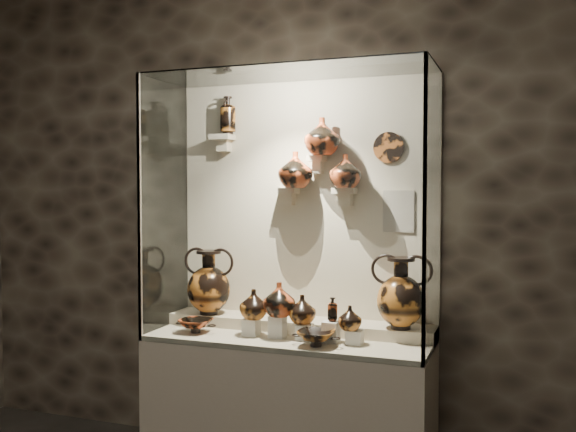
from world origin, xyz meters
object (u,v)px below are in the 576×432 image
Objects in this scene: jug_a at (254,304)px; ovoid_vase_a at (296,170)px; jug_b at (279,299)px; kylix_left at (196,324)px; jug_e at (350,318)px; amphora_left at (209,282)px; jug_c at (302,309)px; lekythos_tall at (228,113)px; kylix_right at (316,337)px; lekythos_small at (333,308)px; ovoid_vase_c at (345,171)px; amphora_right at (401,293)px; ovoid_vase_b at (322,136)px.

ovoid_vase_a reaches higher than jug_a.
jug_b is at bearing -78.29° from ovoid_vase_a.
jug_e is at bearing -9.89° from kylix_left.
ovoid_vase_a is at bearing 15.55° from kylix_left.
amphora_left is 0.72m from jug_c.
lekythos_tall is at bearing 165.28° from jug_c.
ovoid_vase_a is (-0.25, 0.36, 0.95)m from kylix_right.
jug_e is 0.52× the size of kylix_right.
jug_b is 1.29× the size of lekythos_small.
amphora_left is 1.14m from ovoid_vase_c.
amphora_right is 0.58m from jug_c.
lekythos_tall reaches higher than ovoid_vase_b.
ovoid_vase_c reaches higher than lekythos_small.
jug_b is 0.73× the size of lekythos_tall.
ovoid_vase_b is (0.75, 0.06, 0.92)m from amphora_left.
lekythos_tall is at bearing 156.82° from ovoid_vase_c.
lekythos_small reaches higher than jug_c.
ovoid_vase_c is (-0.35, 0.07, 0.71)m from amphora_right.
jug_c is at bearing -2.58° from jug_a.
jug_e is 0.98m from ovoid_vase_a.
amphora_left is 2.68× the size of lekythos_small.
ovoid_vase_a is at bearing 105.61° from kylix_right.
jug_e reaches higher than kylix_left.
lekythos_tall is at bearing 163.12° from jug_b.
lekythos_small is at bearing 4.32° from amphora_left.
amphora_right is 2.98× the size of jug_e.
ovoid_vase_a reaches higher than lekythos_small.
ovoid_vase_c reaches higher than jug_a.
jug_e is (0.43, 0.00, -0.08)m from jug_b.
jug_c is at bearing 113.51° from kylix_right.
kylix_left is (-0.96, -0.04, -0.10)m from jug_e.
jug_b is at bearing -158.01° from jug_c.
jug_a is 0.89× the size of ovoid_vase_c.
jug_b is 0.78× the size of kylix_left.
jug_a is 1.26m from lekythos_tall.
lekythos_tall is at bearing 178.55° from jug_e.
ovoid_vase_c reaches higher than jug_c.
ovoid_vase_b is at bearing 19.63° from amphora_left.
ovoid_vase_b reaches higher than jug_e.
amphora_left reaches higher than jug_c.
jug_b is 0.87m from ovoid_vase_c.
amphora_right is 0.80m from ovoid_vase_c.
amphora_right is 0.56m from kylix_right.
ovoid_vase_c is at bearing 127.94° from jug_e.
ovoid_vase_b reaches higher than kylix_right.
amphora_right is at bearing -1.72° from kylix_left.
lekythos_small is 0.57× the size of lekythos_tall.
amphora_left is 2.97× the size of jug_e.
ovoid_vase_b is (-0.08, 0.36, 1.15)m from kylix_right.
jug_b is at bearing -9.57° from jug_a.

